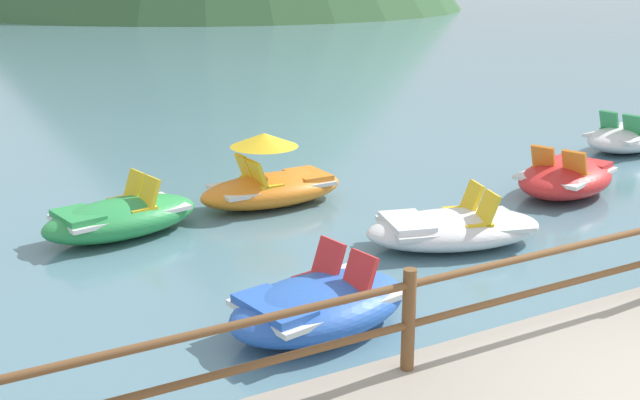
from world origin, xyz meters
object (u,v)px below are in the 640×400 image
pedal_boat_2 (628,138)px  pedal_boat_3 (121,217)px  pedal_boat_6 (272,182)px  pedal_boat_0 (453,228)px  pedal_boat_1 (566,178)px  pedal_boat_5 (319,305)px

pedal_boat_2 → pedal_boat_3: bearing=-179.1°
pedal_boat_6 → pedal_boat_0: bearing=-65.0°
pedal_boat_0 → pedal_boat_1: pedal_boat_1 is taller
pedal_boat_2 → pedal_boat_0: bearing=-157.6°
pedal_boat_6 → pedal_boat_5: bearing=-109.4°
pedal_boat_2 → pedal_boat_6: pedal_boat_6 is taller
pedal_boat_3 → pedal_boat_6: 2.62m
pedal_boat_1 → pedal_boat_3: 7.48m
pedal_boat_1 → pedal_boat_5: pedal_boat_1 is taller
pedal_boat_2 → pedal_boat_6: bearing=179.0°
pedal_boat_0 → pedal_boat_2: 7.50m
pedal_boat_0 → pedal_boat_2: size_ratio=1.16×
pedal_boat_0 → pedal_boat_3: pedal_boat_3 is taller
pedal_boat_0 → pedal_boat_6: 3.31m
pedal_boat_3 → pedal_boat_1: bearing=-12.2°
pedal_boat_1 → pedal_boat_2: (3.63, 1.76, -0.02)m
pedal_boat_2 → pedal_boat_5: 10.77m
pedal_boat_6 → pedal_boat_3: bearing=-172.8°
pedal_boat_0 → pedal_boat_6: bearing=115.0°
pedal_boat_1 → pedal_boat_6: (-4.70, 1.91, 0.09)m
pedal_boat_2 → pedal_boat_5: bearing=-156.7°
pedal_boat_5 → pedal_boat_6: bearing=70.6°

